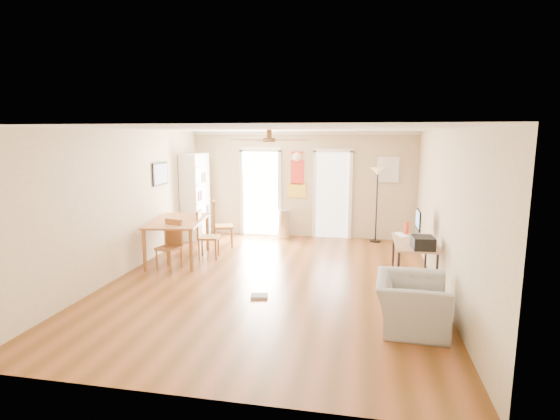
% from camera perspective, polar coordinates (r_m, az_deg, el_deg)
% --- Properties ---
extents(floor, '(7.00, 7.00, 0.00)m').
position_cam_1_polar(floor, '(7.67, -0.86, -9.25)').
color(floor, brown).
rests_on(floor, ground).
extents(ceiling, '(5.50, 7.00, 0.00)m').
position_cam_1_polar(ceiling, '(7.25, -0.91, 10.56)').
color(ceiling, silver).
rests_on(ceiling, floor).
extents(wall_back, '(5.50, 0.04, 2.60)m').
position_cam_1_polar(wall_back, '(10.77, 2.92, 3.36)').
color(wall_back, beige).
rests_on(wall_back, floor).
extents(wall_front, '(5.50, 0.04, 2.60)m').
position_cam_1_polar(wall_front, '(4.07, -11.05, -7.54)').
color(wall_front, beige).
rests_on(wall_front, floor).
extents(wall_left, '(0.04, 7.00, 2.60)m').
position_cam_1_polar(wall_left, '(8.35, -19.69, 0.93)').
color(wall_left, beige).
rests_on(wall_left, floor).
extents(wall_right, '(0.04, 7.00, 2.60)m').
position_cam_1_polar(wall_right, '(7.31, 20.72, -0.31)').
color(wall_right, beige).
rests_on(wall_right, floor).
extents(crown_molding, '(5.50, 7.00, 0.08)m').
position_cam_1_polar(crown_molding, '(7.25, -0.91, 10.24)').
color(crown_molding, white).
rests_on(crown_molding, wall_back).
extents(kitchen_doorway, '(0.90, 0.10, 2.10)m').
position_cam_1_polar(kitchen_doorway, '(10.98, -2.54, 2.17)').
color(kitchen_doorway, white).
rests_on(kitchen_doorway, wall_back).
extents(bathroom_doorway, '(0.80, 0.10, 2.10)m').
position_cam_1_polar(bathroom_doorway, '(10.71, 6.87, 1.91)').
color(bathroom_doorway, white).
rests_on(bathroom_doorway, wall_back).
extents(wall_decal, '(0.46, 0.03, 1.10)m').
position_cam_1_polar(wall_decal, '(10.74, 2.25, 4.69)').
color(wall_decal, red).
rests_on(wall_decal, wall_back).
extents(ac_grille, '(0.50, 0.04, 0.60)m').
position_cam_1_polar(ac_grille, '(10.62, 13.98, 5.16)').
color(ac_grille, white).
rests_on(ac_grille, wall_back).
extents(framed_poster, '(0.04, 0.66, 0.48)m').
position_cam_1_polar(framed_poster, '(9.52, -15.43, 4.59)').
color(framed_poster, black).
rests_on(framed_poster, wall_left).
extents(ceiling_fan, '(1.24, 1.24, 0.20)m').
position_cam_1_polar(ceiling_fan, '(6.96, -1.42, 9.19)').
color(ceiling_fan, '#593819').
rests_on(ceiling_fan, ceiling).
extents(bookshelf, '(0.69, 1.02, 2.07)m').
position_cam_1_polar(bookshelf, '(10.77, -11.05, 1.77)').
color(bookshelf, white).
rests_on(bookshelf, floor).
extents(dining_table, '(1.24, 1.79, 0.83)m').
position_cam_1_polar(dining_table, '(9.04, -13.16, -3.84)').
color(dining_table, '#A66335').
rests_on(dining_table, floor).
extents(dining_chair_right_a, '(0.55, 0.55, 1.05)m').
position_cam_1_polar(dining_chair_right_a, '(9.91, -7.46, -1.82)').
color(dining_chair_right_a, '#A47335').
rests_on(dining_chair_right_a, floor).
extents(dining_chair_right_b, '(0.47, 0.47, 0.98)m').
position_cam_1_polar(dining_chair_right_b, '(9.03, -9.36, -3.23)').
color(dining_chair_right_b, '#AD7B37').
rests_on(dining_chair_right_b, floor).
extents(dining_chair_near, '(0.46, 0.46, 0.93)m').
position_cam_1_polar(dining_chair_near, '(8.45, -14.41, -4.49)').
color(dining_chair_near, '#A56535').
rests_on(dining_chair_near, floor).
extents(trash_can, '(0.37, 0.37, 0.70)m').
position_cam_1_polar(trash_can, '(10.68, 0.53, -1.83)').
color(trash_can, '#BDBDC0').
rests_on(trash_can, floor).
extents(torchiere_lamp, '(0.37, 0.37, 1.76)m').
position_cam_1_polar(torchiere_lamp, '(10.46, 12.56, 0.62)').
color(torchiere_lamp, black).
rests_on(torchiere_lamp, floor).
extents(computer_desk, '(0.66, 1.33, 0.71)m').
position_cam_1_polar(computer_desk, '(7.85, 17.05, -6.52)').
color(computer_desk, tan).
rests_on(computer_desk, floor).
extents(imac, '(0.23, 0.52, 0.48)m').
position_cam_1_polar(imac, '(8.12, 17.68, -1.69)').
color(imac, black).
rests_on(imac, computer_desk).
extents(keyboard, '(0.23, 0.42, 0.01)m').
position_cam_1_polar(keyboard, '(8.20, 15.67, -3.16)').
color(keyboard, white).
rests_on(keyboard, computer_desk).
extents(printer, '(0.36, 0.41, 0.20)m').
position_cam_1_polar(printer, '(7.32, 18.23, -4.09)').
color(printer, black).
rests_on(printer, computer_desk).
extents(orange_bottle, '(0.09, 0.09, 0.22)m').
position_cam_1_polar(orange_bottle, '(8.34, 16.30, -2.25)').
color(orange_bottle, '#F83A16').
rests_on(orange_bottle, computer_desk).
extents(wastebasket_a, '(0.30, 0.30, 0.29)m').
position_cam_1_polar(wastebasket_a, '(7.50, 14.32, -8.85)').
color(wastebasket_a, silver).
rests_on(wastebasket_a, floor).
extents(floor_cloth, '(0.29, 0.25, 0.04)m').
position_cam_1_polar(floor_cloth, '(6.93, -2.73, -11.21)').
color(floor_cloth, '#A3A39E').
rests_on(floor_cloth, floor).
extents(armchair, '(0.97, 1.09, 0.67)m').
position_cam_1_polar(armchair, '(6.05, 16.84, -11.64)').
color(armchair, gray).
rests_on(armchair, floor).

